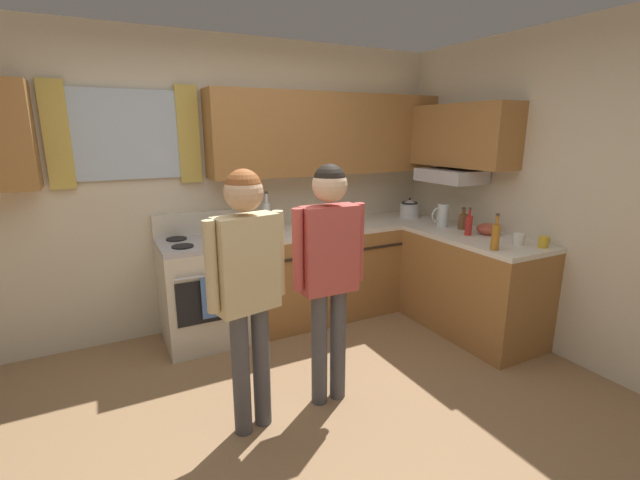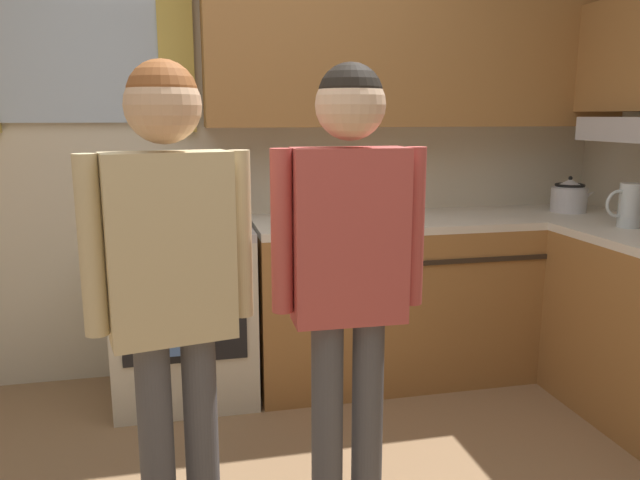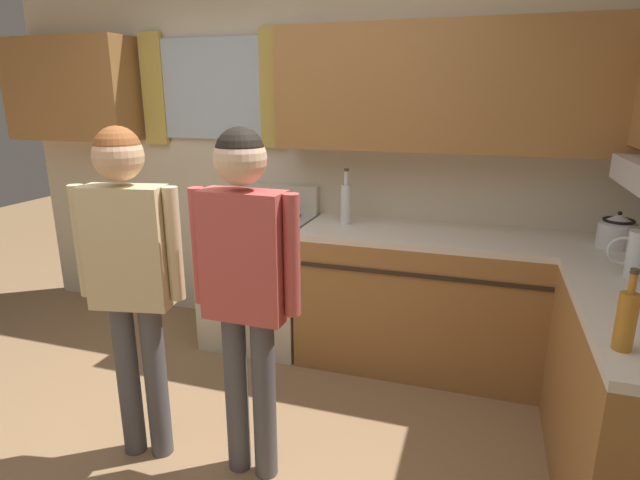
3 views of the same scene
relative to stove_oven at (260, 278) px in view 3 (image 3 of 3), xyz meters
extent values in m
cube|color=beige|center=(0.19, 0.36, 0.83)|extent=(4.60, 0.10, 2.60)
cube|color=silver|center=(-0.47, 0.29, 1.30)|extent=(0.78, 0.03, 0.70)
cube|color=gold|center=(-0.95, 0.28, 1.30)|extent=(0.18, 0.04, 0.80)
cube|color=gold|center=(0.02, 0.28, 1.30)|extent=(0.18, 0.04, 0.80)
cube|color=#9E6B38|center=(-1.59, 0.15, 1.30)|extent=(1.03, 0.32, 0.75)
cube|color=#9E6B38|center=(1.32, 0.15, 1.30)|extent=(2.35, 0.32, 0.75)
cube|color=#9E6B38|center=(1.43, 0.00, -0.04)|extent=(2.12, 0.62, 0.86)
cube|color=silver|center=(1.43, 0.00, 0.41)|extent=(2.12, 0.62, 0.04)
cube|color=#2D2319|center=(1.43, -0.32, 0.25)|extent=(2.00, 0.01, 0.02)
cube|color=beige|center=(0.00, 0.00, -0.04)|extent=(0.70, 0.62, 0.86)
cube|color=black|center=(0.00, -0.32, 0.01)|extent=(0.58, 0.01, 0.36)
cylinder|color=#ADADB2|center=(0.00, -0.34, 0.23)|extent=(0.58, 0.02, 0.02)
cube|color=#ADADB2|center=(0.00, 0.00, 0.41)|extent=(0.70, 0.62, 0.04)
cube|color=beige|center=(0.00, 0.27, 0.53)|extent=(0.70, 0.08, 0.20)
cylinder|color=black|center=(-0.17, -0.14, 0.44)|extent=(0.17, 0.17, 0.01)
cylinder|color=black|center=(0.17, -0.14, 0.44)|extent=(0.17, 0.17, 0.01)
cylinder|color=black|center=(-0.17, 0.13, 0.44)|extent=(0.17, 0.17, 0.01)
cylinder|color=black|center=(0.17, 0.13, 0.44)|extent=(0.17, 0.17, 0.01)
cube|color=#4C72B7|center=(0.00, -0.35, 0.05)|extent=(0.20, 0.02, 0.34)
cylinder|color=#B27223|center=(1.95, -1.35, 0.53)|extent=(0.06, 0.06, 0.20)
cylinder|color=#B27223|center=(1.95, -1.35, 0.67)|extent=(0.02, 0.02, 0.07)
cylinder|color=#3F382D|center=(1.95, -1.35, 0.71)|extent=(0.03, 0.03, 0.02)
cylinder|color=silver|center=(0.61, 0.05, 0.56)|extent=(0.07, 0.07, 0.26)
cylinder|color=silver|center=(0.61, 0.05, 0.74)|extent=(0.03, 0.03, 0.09)
cylinder|color=#3F382D|center=(0.61, 0.05, 0.79)|extent=(0.03, 0.03, 0.02)
cylinder|color=silver|center=(2.19, -0.01, 0.50)|extent=(0.20, 0.20, 0.14)
cone|color=silver|center=(2.19, -0.01, 0.60)|extent=(0.18, 0.18, 0.05)
sphere|color=black|center=(2.19, -0.01, 0.63)|extent=(0.02, 0.02, 0.02)
torus|color=black|center=(2.19, -0.01, 0.59)|extent=(0.17, 0.17, 0.02)
cylinder|color=silver|center=(2.18, -0.52, 0.54)|extent=(0.11, 0.11, 0.22)
torus|color=silver|center=(2.11, -0.52, 0.55)|extent=(0.14, 0.02, 0.14)
cylinder|color=#4C4C51|center=(0.04, -1.31, -0.07)|extent=(0.11, 0.11, 0.79)
cylinder|color=#4C4C51|center=(-0.10, -1.33, -0.07)|extent=(0.11, 0.11, 0.79)
cube|color=#D1BC8C|center=(-0.03, -1.32, 0.60)|extent=(0.38, 0.22, 0.56)
cylinder|color=#D1BC8C|center=(0.18, -1.28, 0.62)|extent=(0.07, 0.07, 0.51)
cylinder|color=#D1BC8C|center=(-0.24, -1.36, 0.62)|extent=(0.07, 0.07, 0.51)
sphere|color=#DBAD84|center=(-0.03, -1.32, 1.01)|extent=(0.22, 0.22, 0.22)
sphere|color=brown|center=(-0.03, -1.32, 1.03)|extent=(0.20, 0.20, 0.20)
cylinder|color=#4C4C51|center=(0.60, -1.28, -0.07)|extent=(0.11, 0.11, 0.79)
cylinder|color=#4C4C51|center=(0.46, -1.28, -0.07)|extent=(0.11, 0.11, 0.79)
cube|color=#BF4C47|center=(0.53, -1.28, 0.60)|extent=(0.36, 0.16, 0.56)
cylinder|color=#BF4C47|center=(0.74, -1.28, 0.63)|extent=(0.07, 0.07, 0.51)
cylinder|color=#BF4C47|center=(0.31, -1.28, 0.63)|extent=(0.07, 0.07, 0.51)
sphere|color=beige|center=(0.53, -1.28, 1.01)|extent=(0.22, 0.22, 0.22)
sphere|color=black|center=(0.53, -1.28, 1.04)|extent=(0.20, 0.20, 0.20)
camera|label=1|loc=(-0.74, -3.59, 1.33)|focal=24.36mm
camera|label=2|loc=(0.02, -3.13, 0.98)|focal=34.51mm
camera|label=3|loc=(1.46, -3.14, 1.26)|focal=28.78mm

